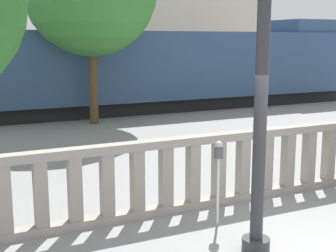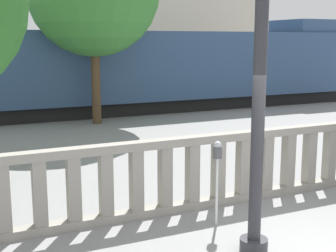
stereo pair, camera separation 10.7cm
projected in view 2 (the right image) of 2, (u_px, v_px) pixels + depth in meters
The scene contains 5 objects.
balustrade at pixel (231, 168), 8.54m from camera, with size 16.20×0.24×1.31m.
lamppost at pixel (262, 18), 6.03m from camera, with size 0.40×0.40×6.74m.
parking_meter at pixel (217, 160), 7.41m from camera, with size 0.15×0.15×1.38m.
train_near at pixel (129, 70), 19.20m from camera, with size 22.17×2.79×3.90m.
building_block at pixel (164, 12), 35.84m from camera, with size 12.16×8.17×10.14m.
Camera 2 is at (-4.53, -4.03, 2.95)m, focal length 50.00 mm.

